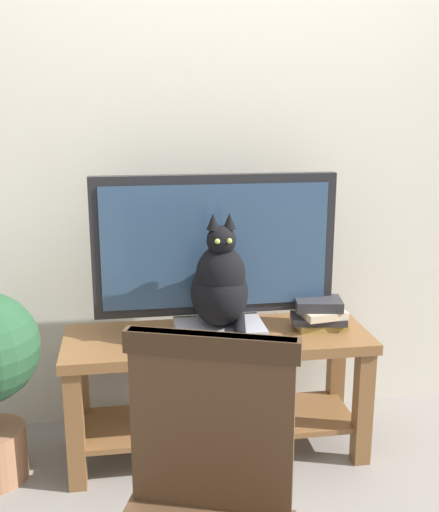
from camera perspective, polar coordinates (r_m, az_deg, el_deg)
back_wall at (r=2.89m, az=-0.16°, el=11.82°), size 7.00×0.12×2.80m
tv_stand at (r=2.69m, az=-0.17°, el=-10.71°), size 1.30×0.44×0.56m
tv at (r=2.58m, az=-0.41°, el=0.62°), size 1.03×0.20×0.67m
media_box at (r=2.57m, az=-0.01°, el=-7.04°), size 0.37×0.25×0.07m
cat at (r=2.48m, az=0.06°, el=-2.63°), size 0.23×0.35×0.48m
wooden_chair at (r=1.64m, az=-1.61°, el=-22.25°), size 0.58×0.58×0.96m
book_stack at (r=2.71m, az=9.29°, el=-5.33°), size 0.25×0.19×0.13m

